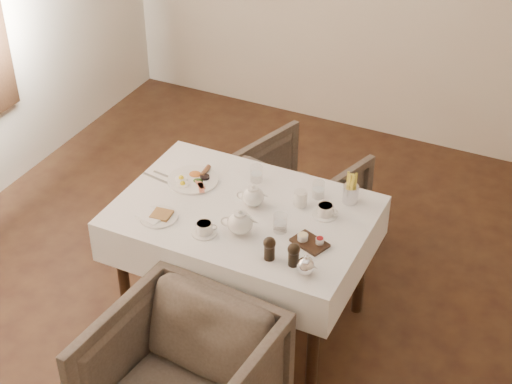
{
  "coord_description": "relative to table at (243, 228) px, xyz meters",
  "views": [
    {
      "loc": [
        1.27,
        -2.66,
        3.09
      ],
      "look_at": [
        -0.15,
        0.28,
        0.82
      ],
      "focal_mm": 55.0,
      "sensor_mm": 36.0,
      "label": 1
    }
  ],
  "objects": [
    {
      "name": "pepper_mill_right",
      "position": [
        0.4,
        -0.28,
        0.18
      ],
      "size": [
        0.06,
        0.06,
        0.12
      ],
      "primitive_type": null,
      "rotation": [
        0.0,
        0.0,
        0.07
      ],
      "color": "black",
      "rests_on": "table"
    },
    {
      "name": "teapot_centre",
      "position": [
        0.03,
        0.06,
        0.18
      ],
      "size": [
        0.19,
        0.16,
        0.12
      ],
      "primitive_type": null,
      "rotation": [
        0.0,
        0.0,
        0.33
      ],
      "color": "white",
      "rests_on": "table"
    },
    {
      "name": "glass_mid",
      "position": [
        0.24,
        -0.08,
        0.16
      ],
      "size": [
        0.07,
        0.07,
        0.09
      ],
      "primitive_type": "cylinder",
      "rotation": [
        0.0,
        0.0,
        0.05
      ],
      "color": "silver",
      "rests_on": "table"
    },
    {
      "name": "teacup_near",
      "position": [
        -0.08,
        -0.26,
        0.14
      ],
      "size": [
        0.13,
        0.13,
        0.06
      ],
      "rotation": [
        0.0,
        0.0,
        0.43
      ],
      "color": "white",
      "rests_on": "table"
    },
    {
      "name": "armchair_far",
      "position": [
        -0.04,
        0.83,
        -0.33
      ],
      "size": [
        0.82,
        0.83,
        0.61
      ],
      "primitive_type": "imported",
      "rotation": [
        0.0,
        0.0,
        2.83
      ],
      "color": "#473D34",
      "rests_on": "ground"
    },
    {
      "name": "side_plate",
      "position": [
        -0.36,
        -0.25,
        0.13
      ],
      "size": [
        0.2,
        0.19,
        0.02
      ],
      "rotation": [
        0.0,
        0.0,
        -0.09
      ],
      "color": "white",
      "rests_on": "table"
    },
    {
      "name": "pepper_mill_left",
      "position": [
        0.28,
        -0.29,
        0.18
      ],
      "size": [
        0.06,
        0.06,
        0.12
      ],
      "primitive_type": null,
      "rotation": [
        0.0,
        0.0,
        0.01
      ],
      "color": "black",
      "rests_on": "table"
    },
    {
      "name": "teapot_front",
      "position": [
        0.07,
        -0.18,
        0.19
      ],
      "size": [
        0.21,
        0.19,
        0.14
      ],
      "primitive_type": null,
      "rotation": [
        0.0,
        0.0,
        0.36
      ],
      "color": "white",
      "rests_on": "table"
    },
    {
      "name": "glass_left",
      "position": [
        -0.05,
        0.26,
        0.16
      ],
      "size": [
        0.07,
        0.07,
        0.09
      ],
      "primitive_type": "cylinder",
      "rotation": [
        0.0,
        0.0,
        0.15
      ],
      "color": "silver",
      "rests_on": "table"
    },
    {
      "name": "creamer",
      "position": [
        0.24,
        0.16,
        0.16
      ],
      "size": [
        0.08,
        0.08,
        0.08
      ],
      "primitive_type": "cylinder",
      "rotation": [
        0.0,
        0.0,
        0.2
      ],
      "color": "white",
      "rests_on": "table"
    },
    {
      "name": "silver_pot",
      "position": [
        0.48,
        -0.32,
        0.17
      ],
      "size": [
        0.12,
        0.11,
        0.11
      ],
      "primitive_type": null,
      "rotation": [
        0.0,
        0.0,
        -0.37
      ],
      "color": "white",
      "rests_on": "table"
    },
    {
      "name": "table",
      "position": [
        0.0,
        0.0,
        0.0
      ],
      "size": [
        1.28,
        0.88,
        0.75
      ],
      "color": "black",
      "rests_on": "ground"
    },
    {
      "name": "fries_cup",
      "position": [
        0.46,
        0.3,
        0.19
      ],
      "size": [
        0.08,
        0.08,
        0.17
      ],
      "rotation": [
        0.0,
        0.0,
        0.34
      ],
      "color": "silver",
      "rests_on": "table"
    },
    {
      "name": "breakfast_plate",
      "position": [
        -0.36,
        0.12,
        0.13
      ],
      "size": [
        0.27,
        0.27,
        0.03
      ],
      "rotation": [
        0.0,
        0.0,
        -0.34
      ],
      "color": "white",
      "rests_on": "table"
    },
    {
      "name": "condiment_board",
      "position": [
        0.41,
        -0.11,
        0.13
      ],
      "size": [
        0.2,
        0.16,
        0.04
      ],
      "rotation": [
        0.0,
        0.0,
        -0.35
      ],
      "color": "black",
      "rests_on": "table"
    },
    {
      "name": "cutlery_knife",
      "position": [
        -0.53,
        0.05,
        0.12
      ],
      "size": [
        0.21,
        0.05,
        0.0
      ],
      "primitive_type": "cube",
      "rotation": [
        0.0,
        0.0,
        1.41
      ],
      "color": "silver",
      "rests_on": "table"
    },
    {
      "name": "teacup_far",
      "position": [
        0.39,
        0.14,
        0.15
      ],
      "size": [
        0.13,
        0.13,
        0.06
      ],
      "rotation": [
        0.0,
        0.0,
        0.01
      ],
      "color": "white",
      "rests_on": "table"
    },
    {
      "name": "cutlery_fork",
      "position": [
        -0.5,
        0.09,
        0.12
      ],
      "size": [
        0.19,
        0.04,
        0.0
      ],
      "primitive_type": "cube",
      "rotation": [
        0.0,
        0.0,
        1.45
      ],
      "color": "silver",
      "rests_on": "table"
    },
    {
      "name": "glass_right",
      "position": [
        0.3,
        0.27,
        0.16
      ],
      "size": [
        0.08,
        0.08,
        0.09
      ],
      "primitive_type": "cylinder",
      "rotation": [
        0.0,
        0.0,
        -0.25
      ],
      "color": "silver",
      "rests_on": "table"
    }
  ]
}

